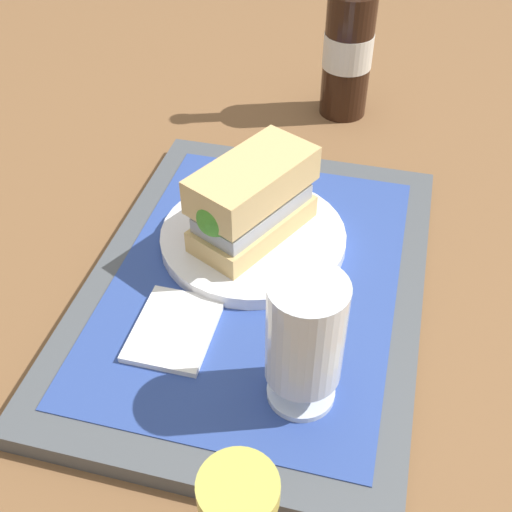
{
  "coord_description": "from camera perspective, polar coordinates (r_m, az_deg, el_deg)",
  "views": [
    {
      "loc": [
        0.43,
        0.11,
        0.46
      ],
      "look_at": [
        0.0,
        0.0,
        0.05
      ],
      "focal_mm": 45.14,
      "sensor_mm": 36.0,
      "label": 1
    }
  ],
  "objects": [
    {
      "name": "sandwich",
      "position": [
        0.63,
        -0.47,
        4.93
      ],
      "size": [
        0.14,
        0.12,
        0.08
      ],
      "rotation": [
        0.0,
        0.0,
        -0.46
      ],
      "color": "tan",
      "rests_on": "plate"
    },
    {
      "name": "ground_plane",
      "position": [
        0.64,
        0.0,
        -3.28
      ],
      "size": [
        3.0,
        3.0,
        0.0
      ],
      "primitive_type": "plane",
      "color": "brown"
    },
    {
      "name": "placemat",
      "position": [
        0.63,
        0.0,
        -1.97
      ],
      "size": [
        0.38,
        0.27,
        0.0
      ],
      "primitive_type": "cube",
      "color": "#2D4793",
      "rests_on": "tray"
    },
    {
      "name": "second_bottle",
      "position": [
        0.89,
        8.24,
        18.43
      ],
      "size": [
        0.07,
        0.07,
        0.27
      ],
      "color": "black",
      "rests_on": "ground_plane"
    },
    {
      "name": "napkin_folded",
      "position": [
        0.58,
        -7.25,
        -6.44
      ],
      "size": [
        0.09,
        0.07,
        0.01
      ],
      "primitive_type": "cube",
      "color": "white",
      "rests_on": "placemat"
    },
    {
      "name": "tray",
      "position": [
        0.64,
        0.0,
        -2.66
      ],
      "size": [
        0.44,
        0.32,
        0.02
      ],
      "primitive_type": "cube",
      "color": "#4C5156",
      "rests_on": "ground_plane"
    },
    {
      "name": "plate",
      "position": [
        0.66,
        -0.25,
        1.63
      ],
      "size": [
        0.19,
        0.19,
        0.01
      ],
      "primitive_type": "cylinder",
      "color": "white",
      "rests_on": "placemat"
    },
    {
      "name": "beer_glass",
      "position": [
        0.49,
        4.35,
        -7.5
      ],
      "size": [
        0.06,
        0.06,
        0.12
      ],
      "color": "silver",
      "rests_on": "placemat"
    }
  ]
}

